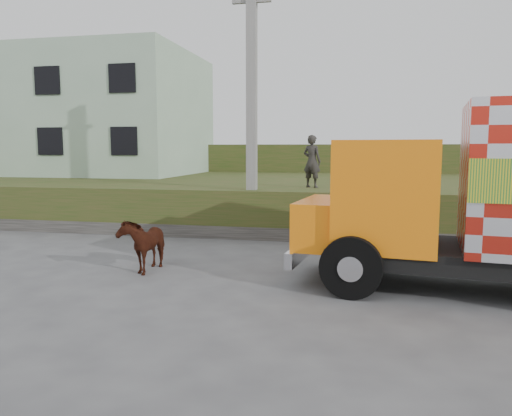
# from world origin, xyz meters

# --- Properties ---
(ground) EXTENTS (120.00, 120.00, 0.00)m
(ground) POSITION_xyz_m (0.00, 0.00, 0.00)
(ground) COLOR #474749
(ground) RESTS_ON ground
(embankment) EXTENTS (40.00, 12.00, 1.50)m
(embankment) POSITION_xyz_m (0.00, 10.00, 0.75)
(embankment) COLOR #2B4517
(embankment) RESTS_ON ground
(embankment_far) EXTENTS (40.00, 12.00, 3.00)m
(embankment_far) POSITION_xyz_m (0.00, 22.00, 1.50)
(embankment_far) COLOR #2B4517
(embankment_far) RESTS_ON ground
(retaining_strip) EXTENTS (16.00, 0.50, 0.40)m
(retaining_strip) POSITION_xyz_m (-2.00, 4.20, 0.20)
(retaining_strip) COLOR #595651
(retaining_strip) RESTS_ON ground
(building) EXTENTS (10.00, 8.00, 6.00)m
(building) POSITION_xyz_m (-11.00, 13.00, 4.50)
(building) COLOR #A2BEA3
(building) RESTS_ON embankment
(utility_pole) EXTENTS (1.20, 0.30, 8.00)m
(utility_pole) POSITION_xyz_m (-1.00, 4.60, 4.08)
(utility_pole) COLOR gray
(utility_pole) RESTS_ON ground
(cow) EXTENTS (0.68, 1.48, 1.25)m
(cow) POSITION_xyz_m (-2.49, -0.17, 0.62)
(cow) COLOR black
(cow) RESTS_ON ground
(pedestrian) EXTENTS (0.75, 0.64, 1.73)m
(pedestrian) POSITION_xyz_m (0.75, 5.91, 2.37)
(pedestrian) COLOR #2F2D2A
(pedestrian) RESTS_ON embankment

